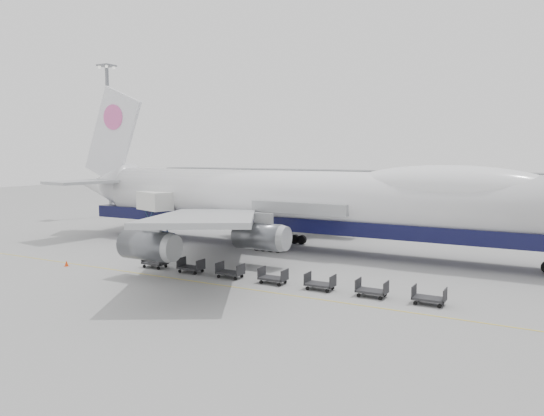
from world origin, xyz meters
The scene contains 14 objects.
ground centered at (0.00, 0.00, 0.00)m, with size 260.00×260.00×0.00m, color gray.
apron_line centered at (0.00, -6.00, 0.01)m, with size 60.00×0.15×0.01m, color gold.
hangar centered at (-10.00, 70.00, 3.50)m, with size 110.00×8.00×7.00m, color slate.
floodlight_mast centered at (-42.00, 24.00, 14.27)m, with size 2.40×2.40×25.43m.
airliner centered at (0.64, 12.00, 5.62)m, with size 67.00×55.30×19.98m.
catering_truck centered at (-18.64, 8.52, 3.44)m, with size 5.60×4.63×6.12m.
traffic_cone centered at (-16.28, -7.05, 0.27)m, with size 0.39×0.39×0.57m.
dolly_0 centered at (-8.34, -3.44, 0.53)m, with size 2.30×1.35×1.30m.
dolly_1 centered at (-4.06, -3.44, 0.53)m, with size 2.30×1.35×1.30m.
dolly_2 centered at (0.22, -3.44, 0.53)m, with size 2.30×1.35×1.30m.
dolly_3 centered at (4.50, -3.44, 0.53)m, with size 2.30×1.35×1.30m.
dolly_4 centered at (8.78, -3.44, 0.53)m, with size 2.30×1.35×1.30m.
dolly_5 centered at (13.06, -3.44, 0.53)m, with size 2.30×1.35×1.30m.
dolly_6 centered at (17.34, -3.44, 0.53)m, with size 2.30×1.35×1.30m.
Camera 1 is at (25.31, -41.60, 10.94)m, focal length 35.00 mm.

